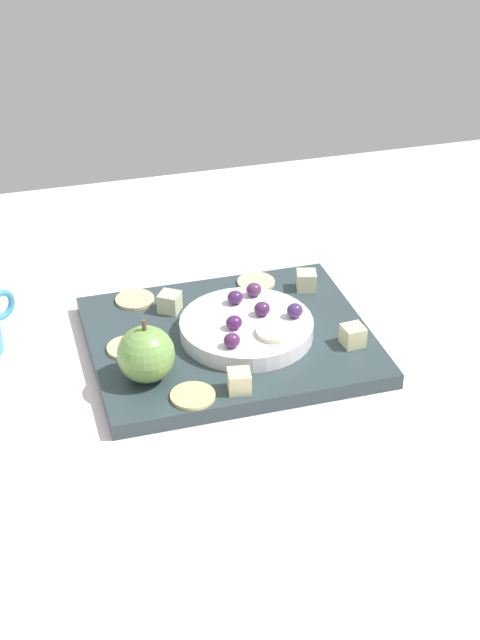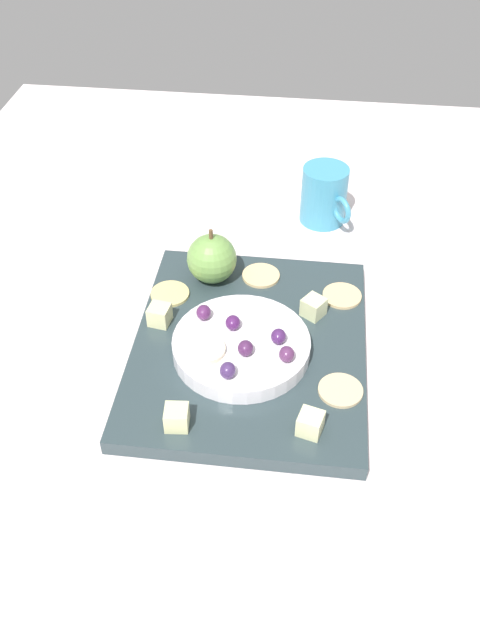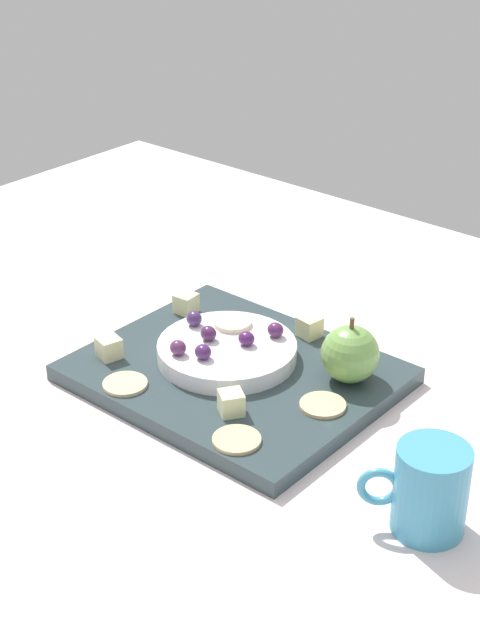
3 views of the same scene
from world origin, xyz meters
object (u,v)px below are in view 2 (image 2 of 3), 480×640
object	(u,v)px
serving_dish	(239,346)
cheese_cube_1	(177,417)
cracker_2	(261,276)
grape_2	(204,312)
apple_whole	(212,259)
grape_0	(233,324)
apple_slice_0	(206,350)
cheese_cube_3	(160,315)
grape_1	(287,354)
cheese_cube_2	(314,307)
platter	(250,346)
cheese_cube_0	(310,423)
cracker_0	(342,296)
grape_3	(278,336)
cup	(325,195)
grape_5	(246,348)
grape_4	(228,370)
cracker_3	(340,390)
cracker_1	(170,294)

from	to	relation	value
serving_dish	cheese_cube_1	xyz separation A→B (cm)	(-11.39, 5.05, 0.22)
cracker_2	grape_2	distance (cm)	12.68
apple_whole	grape_0	size ratio (longest dim) A/B	3.33
grape_0	apple_slice_0	bearing A→B (deg)	147.19
cheese_cube_3	cheese_cube_1	bearing A→B (deg)	-161.76
cheese_cube_3	grape_1	xyz separation A→B (cm)	(-6.43, -15.73, 1.65)
apple_whole	cheese_cube_2	distance (cm)	14.61
serving_dish	cracker_2	xyz separation A→B (cm)	(14.14, -1.22, -0.80)
platter	grape_1	size ratio (longest dim) A/B	17.13
grape_1	cheese_cube_0	bearing A→B (deg)	-159.11
cracker_0	apple_slice_0	size ratio (longest dim) A/B	1.11
cheese_cube_3	apple_slice_0	world-z (taller)	apple_slice_0
cheese_cube_2	grape_0	size ratio (longest dim) A/B	1.27
platter	grape_3	bearing A→B (deg)	-119.86
grape_1	apple_slice_0	world-z (taller)	grape_1
serving_dish	grape_0	xyz separation A→B (cm)	(1.56, 0.90, 1.82)
serving_dish	cheese_cube_1	distance (cm)	12.46
serving_dish	cracker_0	world-z (taller)	serving_dish
cheese_cube_2	grape_3	distance (cm)	8.43
cup	platter	bearing A→B (deg)	164.97
cup	cheese_cube_3	bearing A→B (deg)	145.21
platter	grape_3	size ratio (longest dim) A/B	17.13
grape_0	cheese_cube_2	bearing A→B (deg)	-56.99
grape_5	cup	size ratio (longest dim) A/B	0.21
grape_5	grape_4	bearing A→B (deg)	157.26
grape_1	grape_2	world-z (taller)	same
cheese_cube_3	grape_3	distance (cm)	15.16
platter	grape_1	bearing A→B (deg)	-135.82
serving_dish	cheese_cube_2	distance (cm)	11.22
apple_whole	cheese_cube_1	size ratio (longest dim) A/B	2.62
serving_dish	grape_3	size ratio (longest dim) A/B	8.25
grape_1	grape_3	bearing A→B (deg)	22.45
grape_1	grape_4	xyz separation A→B (cm)	(-3.21, 6.11, 0.03)
grape_2	grape_4	distance (cm)	9.77
serving_dish	cracker_3	size ratio (longest dim) A/B	3.23
grape_3	apple_slice_0	world-z (taller)	grape_3
apple_whole	grape_4	distance (cm)	19.37
cracker_0	cracker_1	xyz separation A→B (cm)	(-2.23, 21.76, 0.00)
platter	apple_slice_0	world-z (taller)	apple_slice_0
grape_3	grape_5	bearing A→B (deg)	123.86
platter	cheese_cube_3	size ratio (longest dim) A/B	13.49
platter	grape_0	distance (cm)	4.32
platter	cheese_cube_3	xyz separation A→B (cm)	(1.74, 11.18, 2.18)
platter	cracker_0	size ratio (longest dim) A/B	6.70
apple_whole	grape_5	size ratio (longest dim) A/B	3.33
grape_2	grape_4	world-z (taller)	same
cheese_cube_3	grape_1	bearing A→B (deg)	-112.22
grape_3	cracker_2	bearing A→B (deg)	13.30
serving_dish	grape_0	distance (cm)	2.56
cheese_cube_0	cheese_cube_1	size ratio (longest dim) A/B	1.00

